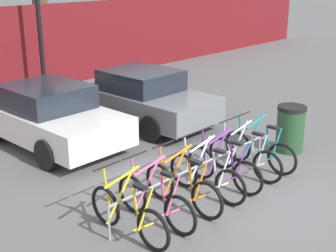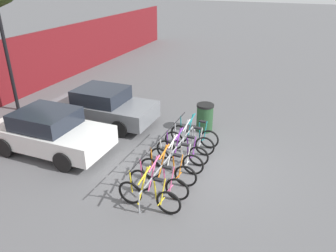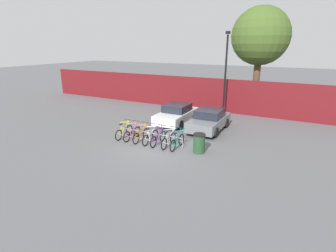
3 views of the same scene
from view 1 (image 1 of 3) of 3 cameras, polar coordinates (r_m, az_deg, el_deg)
ground_plane at (r=8.65m, az=9.86°, el=-8.10°), size 120.00×120.00×0.00m
bike_rack at (r=8.30m, az=3.55°, el=-5.29°), size 4.11×0.04×0.57m
bicycle_yellow at (r=7.11m, az=-4.89°, el=-10.73°), size 0.68×1.71×1.05m
bicycle_pink at (r=7.45m, az=-1.58°, el=-9.17°), size 0.68×1.71×1.05m
bicycle_orange at (r=7.88m, az=1.76°, el=-7.56°), size 0.68×1.71×1.05m
bicycle_white at (r=8.32m, az=4.68°, el=-6.12°), size 0.68×1.71×1.05m
bicycle_purple at (r=8.70m, az=6.79°, el=-5.06°), size 0.68×1.71×1.05m
bicycle_silver at (r=9.20m, az=9.28°, el=-3.80°), size 0.68×1.71×1.05m
bicycle_teal at (r=9.62m, az=11.03°, el=-2.90°), size 0.68×1.71×1.05m
car_white at (r=10.92m, az=-14.29°, el=1.23°), size 1.91×3.94×1.40m
car_grey at (r=12.13m, az=-3.03°, el=3.52°), size 1.91×3.90×1.40m
trash_bin at (r=10.61m, az=14.69°, el=-0.30°), size 0.63×0.63×1.03m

